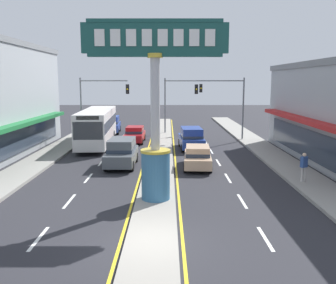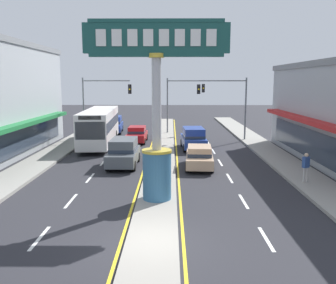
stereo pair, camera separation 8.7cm
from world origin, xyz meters
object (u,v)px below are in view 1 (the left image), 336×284
(traffic_light_left_side, at_px, (100,98))
(suv_far_right_lane, at_px, (123,152))
(sedan_mid_left_lane, at_px, (136,134))
(traffic_light_median_far, at_px, (180,96))
(bus_near_right_lane, at_px, (99,125))
(traffic_light_right_side, at_px, (227,98))
(sedan_near_left_lane, at_px, (199,157))
(district_sign, at_px, (157,121))
(suv_far_left_oncoming, at_px, (193,138))
(suv_kerb_right, at_px, (113,124))
(pedestrian_near_kerb, at_px, (305,165))

(traffic_light_left_side, distance_m, suv_far_right_lane, 12.26)
(sedan_mid_left_lane, bearing_deg, traffic_light_median_far, 53.44)
(bus_near_right_lane, bearing_deg, traffic_light_right_side, 10.87)
(sedan_near_left_lane, distance_m, sedan_mid_left_lane, 11.96)
(traffic_light_left_side, height_order, sedan_near_left_lane, traffic_light_left_side)
(traffic_light_median_far, xyz_separation_m, suv_far_right_lane, (-4.38, -16.06, -3.21))
(traffic_light_right_side, height_order, sedan_near_left_lane, traffic_light_right_side)
(district_sign, xyz_separation_m, suv_far_right_lane, (-2.61, 7.73, -3.00))
(traffic_light_left_side, bearing_deg, sedan_near_left_lane, -53.39)
(district_sign, distance_m, suv_far_left_oncoming, 14.73)
(suv_kerb_right, bearing_deg, district_sign, -76.46)
(traffic_light_right_side, relative_size, suv_far_left_oncoming, 1.32)
(traffic_light_median_far, height_order, suv_kerb_right, traffic_light_median_far)
(sedan_mid_left_lane, bearing_deg, suv_kerb_right, 116.28)
(suv_kerb_right, bearing_deg, suv_far_left_oncoming, -50.59)
(suv_far_left_oncoming, bearing_deg, traffic_light_left_side, 151.41)
(bus_near_right_lane, bearing_deg, suv_kerb_right, 90.04)
(district_sign, relative_size, suv_far_right_lane, 1.84)
(sedan_near_left_lane, distance_m, pedestrian_near_kerb, 7.05)
(bus_near_right_lane, xyz_separation_m, sedan_mid_left_lane, (3.30, 1.51, -1.08))
(suv_far_right_lane, bearing_deg, sedan_near_left_lane, -6.57)
(traffic_light_right_side, bearing_deg, sedan_mid_left_lane, -174.70)
(traffic_light_left_side, bearing_deg, traffic_light_right_side, -1.35)
(traffic_light_right_side, bearing_deg, traffic_light_median_far, 131.05)
(suv_kerb_right, bearing_deg, traffic_light_right_side, -25.86)
(traffic_light_left_side, xyz_separation_m, sedan_mid_left_lane, (3.59, -1.11, -3.46))
(bus_near_right_lane, relative_size, sedan_mid_left_lane, 2.62)
(district_sign, bearing_deg, suv_far_right_lane, 108.70)
(traffic_light_left_side, distance_m, sedan_mid_left_lane, 5.10)
(traffic_light_median_far, xyz_separation_m, bus_near_right_lane, (-7.68, -7.42, -2.33))
(suv_far_right_lane, bearing_deg, pedestrian_near_kerb, -23.33)
(district_sign, height_order, bus_near_right_lane, district_sign)
(traffic_light_right_side, distance_m, suv_far_left_oncoming, 6.62)
(suv_far_right_lane, distance_m, pedestrian_near_kerb, 11.92)
(bus_near_right_lane, distance_m, suv_far_right_lane, 9.30)
(district_sign, bearing_deg, pedestrian_near_kerb, 19.86)
(district_sign, distance_m, traffic_light_left_side, 19.98)
(traffic_light_right_side, relative_size, pedestrian_near_kerb, 3.71)
(sedan_near_left_lane, relative_size, pedestrian_near_kerb, 2.63)
(traffic_light_left_side, xyz_separation_m, bus_near_right_lane, (0.29, -2.62, -2.38))
(bus_near_right_lane, distance_m, sedan_mid_left_lane, 3.79)
(traffic_light_median_far, relative_size, suv_far_left_oncoming, 1.32)
(traffic_light_right_side, height_order, sedan_mid_left_lane, traffic_light_right_side)
(traffic_light_right_side, height_order, suv_far_left_oncoming, traffic_light_right_side)
(traffic_light_left_side, distance_m, bus_near_right_lane, 3.55)
(district_sign, height_order, suv_far_right_lane, district_sign)
(sedan_near_left_lane, relative_size, suv_far_left_oncoming, 0.94)
(district_sign, xyz_separation_m, suv_far_left_oncoming, (2.62, 14.18, -3.00))
(traffic_light_left_side, relative_size, sedan_near_left_lane, 1.41)
(traffic_light_left_side, distance_m, suv_kerb_right, 6.47)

